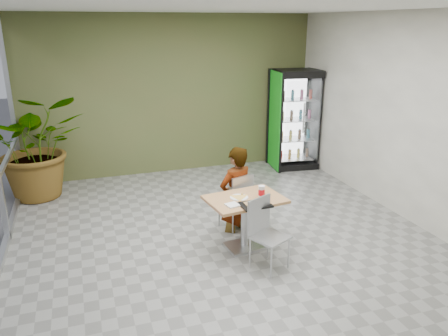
{
  "coord_description": "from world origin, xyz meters",
  "views": [
    {
      "loc": [
        -1.83,
        -5.26,
        3.0
      ],
      "look_at": [
        0.09,
        0.44,
        1.0
      ],
      "focal_mm": 35.0,
      "sensor_mm": 36.0,
      "label": 1
    }
  ],
  "objects": [
    {
      "name": "cafeteria_tray",
      "position": [
        0.22,
        -0.45,
        0.76
      ],
      "size": [
        0.41,
        0.3,
        0.02
      ],
      "primitive_type": "cube",
      "rotation": [
        0.0,
        0.0,
        0.05
      ],
      "color": "black",
      "rests_on": "dining_table"
    },
    {
      "name": "dining_table",
      "position": [
        0.19,
        -0.16,
        0.54
      ],
      "size": [
        1.1,
        0.84,
        0.75
      ],
      "rotation": [
        0.0,
        0.0,
        0.13
      ],
      "color": "#B8724F",
      "rests_on": "ground"
    },
    {
      "name": "pizza_plate",
      "position": [
        0.11,
        -0.13,
        0.77
      ],
      "size": [
        0.34,
        0.34,
        0.03
      ],
      "color": "white",
      "rests_on": "dining_table"
    },
    {
      "name": "chair_far",
      "position": [
        0.3,
        0.41,
        0.52
      ],
      "size": [
        0.5,
        0.5,
        0.89
      ],
      "rotation": [
        0.0,
        0.0,
        3.47
      ],
      "color": "#B0B2B5",
      "rests_on": "ground"
    },
    {
      "name": "napkin_stack",
      "position": [
        -0.07,
        -0.35,
        0.76
      ],
      "size": [
        0.19,
        0.19,
        0.02
      ],
      "primitive_type": "cube",
      "rotation": [
        0.0,
        0.0,
        0.23
      ],
      "color": "white",
      "rests_on": "dining_table"
    },
    {
      "name": "chair_near",
      "position": [
        0.25,
        -0.68,
        0.54
      ],
      "size": [
        0.55,
        0.55,
        0.92
      ],
      "rotation": [
        0.0,
        0.0,
        0.45
      ],
      "color": "#B0B2B5",
      "rests_on": "ground"
    },
    {
      "name": "potted_plant",
      "position": [
        -2.6,
        2.83,
        0.94
      ],
      "size": [
        1.77,
        1.56,
        1.87
      ],
      "primitive_type": "imported",
      "rotation": [
        0.0,
        0.0,
        0.06
      ],
      "color": "#326A2A",
      "rests_on": "ground"
    },
    {
      "name": "soda_cup",
      "position": [
        0.41,
        -0.19,
        0.83
      ],
      "size": [
        0.09,
        0.09,
        0.16
      ],
      "color": "white",
      "rests_on": "dining_table"
    },
    {
      "name": "seated_woman",
      "position": [
        0.27,
        0.45,
        0.5
      ],
      "size": [
        0.68,
        0.55,
        1.6
      ],
      "primitive_type": "imported",
      "rotation": [
        0.0,
        0.0,
        3.47
      ],
      "color": "black",
      "rests_on": "ground"
    },
    {
      "name": "beverage_fridge",
      "position": [
        2.53,
        2.95,
        1.05
      ],
      "size": [
        1.03,
        0.84,
        2.09
      ],
      "rotation": [
        0.0,
        0.0,
        -0.12
      ],
      "color": "black",
      "rests_on": "ground"
    },
    {
      "name": "ground",
      "position": [
        0.0,
        0.0,
        0.0
      ],
      "size": [
        7.0,
        7.0,
        0.0
      ],
      "primitive_type": "plane",
      "color": "gray",
      "rests_on": "ground"
    },
    {
      "name": "room_envelope",
      "position": [
        0.0,
        0.0,
        1.6
      ],
      "size": [
        6.0,
        7.0,
        3.2
      ],
      "primitive_type": null,
      "color": "silver",
      "rests_on": "ground"
    }
  ]
}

